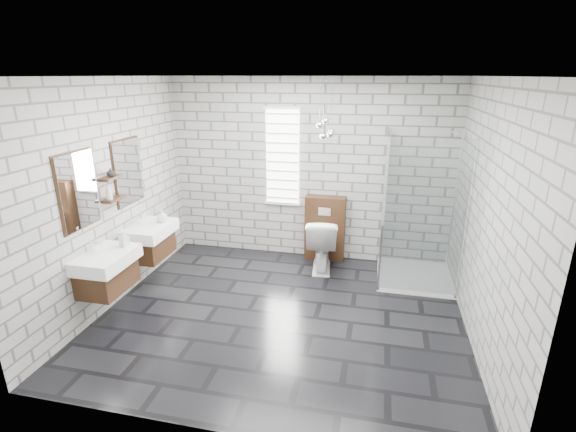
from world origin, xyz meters
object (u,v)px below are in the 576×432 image
(vanity_right, at_px, (148,231))
(shower_enclosure, at_px, (410,248))
(vanity_left, at_px, (104,261))
(toilet, at_px, (322,243))
(cistern_panel, at_px, (325,228))

(vanity_right, height_order, shower_enclosure, shower_enclosure)
(vanity_left, relative_size, toilet, 2.00)
(vanity_right, relative_size, shower_enclosure, 0.77)
(cistern_panel, distance_m, toilet, 0.35)
(vanity_left, height_order, vanity_right, same)
(cistern_panel, bearing_deg, vanity_left, -134.30)
(vanity_right, height_order, cistern_panel, vanity_right)
(vanity_right, bearing_deg, toilet, 23.95)
(vanity_left, distance_m, shower_enclosure, 3.83)
(vanity_left, xyz_separation_m, cistern_panel, (2.19, 2.24, -0.26))
(cistern_panel, distance_m, shower_enclosure, 1.33)
(vanity_left, distance_m, toilet, 2.92)
(vanity_left, xyz_separation_m, vanity_right, (0.00, 0.93, 0.00))
(vanity_left, height_order, shower_enclosure, shower_enclosure)
(cistern_panel, height_order, toilet, cistern_panel)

